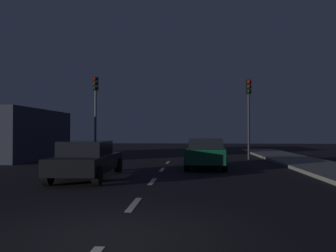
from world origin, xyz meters
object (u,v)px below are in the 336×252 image
object	(u,v)px
car_stopped_ahead	(206,153)
car_adjacent_lane	(87,159)
traffic_signal_right	(249,104)
traffic_signal_left	(95,102)

from	to	relation	value
car_stopped_ahead	car_adjacent_lane	size ratio (longest dim) A/B	0.90
traffic_signal_right	car_stopped_ahead	xyz separation A→B (m)	(-2.88, -5.36, -2.78)
traffic_signal_left	car_adjacent_lane	xyz separation A→B (m)	(2.43, -9.41, -3.00)
traffic_signal_left	car_adjacent_lane	bearing A→B (deg)	-75.54
traffic_signal_left	car_stopped_ahead	distance (m)	9.29
traffic_signal_left	car_adjacent_lane	distance (m)	10.17
traffic_signal_right	car_stopped_ahead	bearing A→B (deg)	-118.28
car_adjacent_lane	car_stopped_ahead	bearing A→B (deg)	41.72
car_stopped_ahead	car_adjacent_lane	xyz separation A→B (m)	(-4.55, -4.05, -0.02)
traffic_signal_left	car_stopped_ahead	xyz separation A→B (m)	(6.98, -5.36, -2.97)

